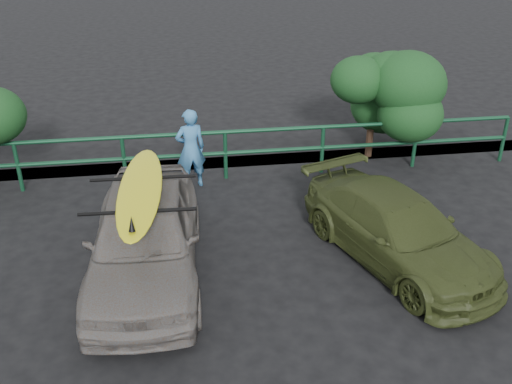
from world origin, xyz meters
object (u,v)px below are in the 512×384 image
at_px(sedan, 145,236).
at_px(man, 191,149).
at_px(olive_vehicle, 397,230).
at_px(surfboard, 140,189).
at_px(guardrail, 175,157).

relative_size(sedan, man, 2.48).
relative_size(sedan, olive_vehicle, 1.08).
bearing_deg(surfboard, sedan, 92.41).
height_order(guardrail, surfboard, surfboard).
xyz_separation_m(sedan, surfboard, (0.00, -0.00, 0.77)).
distance_m(sedan, man, 3.06).
distance_m(olive_vehicle, man, 4.34).
xyz_separation_m(olive_vehicle, surfboard, (-3.83, 0.14, 0.91)).
xyz_separation_m(man, surfboard, (-0.80, -2.95, 0.64)).
xyz_separation_m(sedan, man, (0.80, 2.95, 0.12)).
distance_m(olive_vehicle, surfboard, 3.94).
relative_size(guardrail, surfboard, 4.82).
bearing_deg(olive_vehicle, guardrail, 115.16).
distance_m(man, surfboard, 3.13).
height_order(sedan, surfboard, surfboard).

